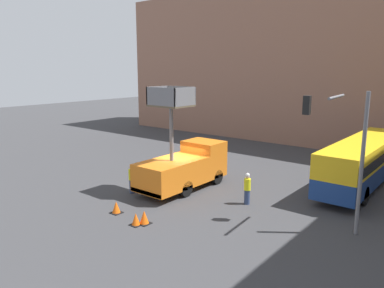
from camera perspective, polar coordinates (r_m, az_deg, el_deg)
name	(u,v)px	position (r m, az deg, el deg)	size (l,w,h in m)	color
ground_plane	(180,187)	(24.61, -1.92, -6.53)	(120.00, 120.00, 0.00)	#38383A
building_backdrop_far	(315,65)	(42.58, 18.19, 11.36)	(44.00, 10.00, 15.86)	#936651
utility_truck	(184,165)	(23.94, -1.17, -3.25)	(2.54, 6.50, 6.54)	orange
city_bus	(364,159)	(26.83, 24.73, -2.08)	(2.50, 12.07, 3.05)	navy
traffic_light_pole	(343,140)	(18.47, 22.00, 0.62)	(2.89, 2.64, 6.63)	slate
road_worker_near_truck	(132,178)	(23.43, -9.16, -5.20)	(0.38, 0.38, 1.87)	navy
road_worker_directing	(247,189)	(21.55, 8.42, -6.74)	(0.38, 0.38, 1.83)	navy
traffic_cone_near_truck	(144,218)	(19.10, -7.30, -11.06)	(0.60, 0.60, 0.68)	black
traffic_cone_mid_road	(116,208)	(20.66, -11.48, -9.46)	(0.57, 0.57, 0.65)	black
traffic_cone_far_side	(136,220)	(19.01, -8.56, -11.31)	(0.54, 0.54, 0.62)	black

